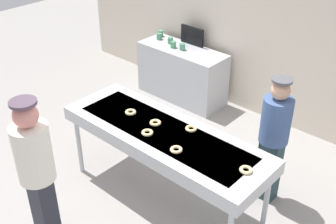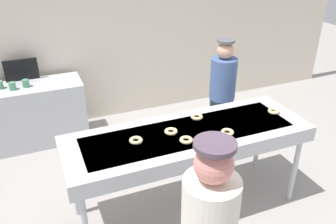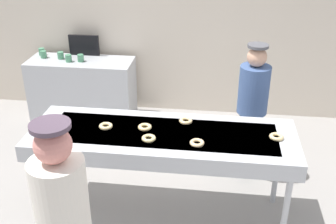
# 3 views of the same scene
# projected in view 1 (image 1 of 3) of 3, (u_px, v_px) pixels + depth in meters

# --- Properties ---
(ground_plane) EXTENTS (16.00, 16.00, 0.00)m
(ground_plane) POSITION_uv_depth(u_px,v_px,m) (164.00, 198.00, 5.09)
(ground_plane) COLOR #9E9993
(back_wall) EXTENTS (8.00, 0.12, 3.08)m
(back_wall) POSITION_uv_depth(u_px,v_px,m) (285.00, 22.00, 5.88)
(back_wall) COLOR beige
(back_wall) RESTS_ON ground
(fryer_conveyor) EXTENTS (2.48, 0.83, 0.96)m
(fryer_conveyor) POSITION_uv_depth(u_px,v_px,m) (164.00, 138.00, 4.63)
(fryer_conveyor) COLOR #B7BABF
(fryer_conveyor) RESTS_ON ground
(plain_donut_0) EXTENTS (0.14, 0.14, 0.04)m
(plain_donut_0) POSITION_uv_depth(u_px,v_px,m) (147.00, 133.00, 4.54)
(plain_donut_0) COLOR #E8D08B
(plain_donut_0) RESTS_ON fryer_conveyor
(plain_donut_1) EXTENTS (0.14, 0.14, 0.04)m
(plain_donut_1) POSITION_uv_depth(u_px,v_px,m) (246.00, 170.00, 4.00)
(plain_donut_1) COLOR #F3D490
(plain_donut_1) RESTS_ON fryer_conveyor
(plain_donut_2) EXTENTS (0.16, 0.16, 0.04)m
(plain_donut_2) POSITION_uv_depth(u_px,v_px,m) (176.00, 150.00, 4.28)
(plain_donut_2) COLOR beige
(plain_donut_2) RESTS_ON fryer_conveyor
(plain_donut_3) EXTENTS (0.18, 0.18, 0.04)m
(plain_donut_3) POSITION_uv_depth(u_px,v_px,m) (191.00, 129.00, 4.61)
(plain_donut_3) COLOR #F0CC8C
(plain_donut_3) RESTS_ON fryer_conveyor
(plain_donut_4) EXTENTS (0.16, 0.16, 0.04)m
(plain_donut_4) POSITION_uv_depth(u_px,v_px,m) (155.00, 123.00, 4.71)
(plain_donut_4) COLOR #F6D48A
(plain_donut_4) RESTS_ON fryer_conveyor
(plain_donut_5) EXTENTS (0.18, 0.18, 0.04)m
(plain_donut_5) POSITION_uv_depth(u_px,v_px,m) (131.00, 112.00, 4.90)
(plain_donut_5) COLOR beige
(plain_donut_5) RESTS_ON fryer_conveyor
(worker_baker) EXTENTS (0.33, 0.33, 1.57)m
(worker_baker) POSITION_uv_depth(u_px,v_px,m) (274.00, 135.00, 4.66)
(worker_baker) COLOR #1F383D
(worker_baker) RESTS_ON ground
(customer_waiting) EXTENTS (0.35, 0.35, 1.71)m
(customer_waiting) POSITION_uv_depth(u_px,v_px,m) (36.00, 167.00, 4.03)
(customer_waiting) COLOR #262832
(customer_waiting) RESTS_ON ground
(prep_counter) EXTENTS (1.49, 0.58, 0.88)m
(prep_counter) POSITION_uv_depth(u_px,v_px,m) (182.00, 73.00, 7.00)
(prep_counter) COLOR #B7BABF
(prep_counter) RESTS_ON ground
(paper_cup_0) EXTENTS (0.09, 0.09, 0.10)m
(paper_cup_0) POSITION_uv_depth(u_px,v_px,m) (161.00, 33.00, 7.21)
(paper_cup_0) COLOR #4C8C66
(paper_cup_0) RESTS_ON prep_counter
(paper_cup_1) EXTENTS (0.09, 0.09, 0.10)m
(paper_cup_1) POSITION_uv_depth(u_px,v_px,m) (173.00, 45.00, 6.78)
(paper_cup_1) COLOR #4C8C66
(paper_cup_1) RESTS_ON prep_counter
(paper_cup_2) EXTENTS (0.09, 0.09, 0.10)m
(paper_cup_2) POSITION_uv_depth(u_px,v_px,m) (170.00, 40.00, 6.93)
(paper_cup_2) COLOR #4C8C66
(paper_cup_2) RESTS_ON prep_counter
(paper_cup_3) EXTENTS (0.09, 0.09, 0.10)m
(paper_cup_3) POSITION_uv_depth(u_px,v_px,m) (159.00, 36.00, 7.09)
(paper_cup_3) COLOR #4C8C66
(paper_cup_3) RESTS_ON prep_counter
(paper_cup_4) EXTENTS (0.09, 0.09, 0.10)m
(paper_cup_4) POSITION_uv_depth(u_px,v_px,m) (182.00, 47.00, 6.70)
(paper_cup_4) COLOR #4C8C66
(paper_cup_4) RESTS_ON prep_counter
(menu_display) EXTENTS (0.44, 0.04, 0.30)m
(menu_display) POSITION_uv_depth(u_px,v_px,m) (192.00, 36.00, 6.84)
(menu_display) COLOR black
(menu_display) RESTS_ON prep_counter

